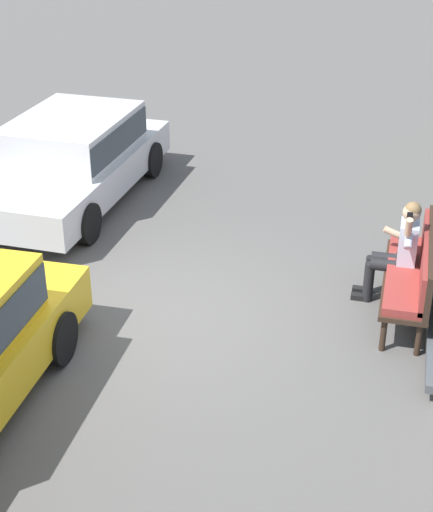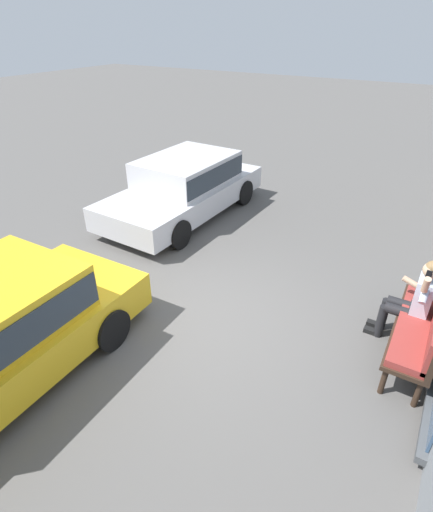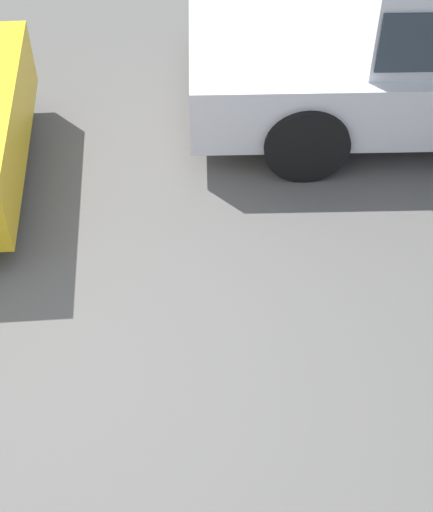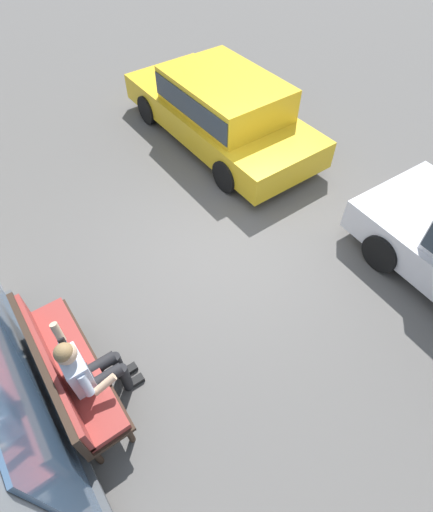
{
  "view_description": "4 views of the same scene",
  "coord_description": "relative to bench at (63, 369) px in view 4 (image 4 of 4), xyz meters",
  "views": [
    {
      "loc": [
        7.68,
        2.6,
        5.13
      ],
      "look_at": [
        -0.13,
        0.62,
        0.88
      ],
      "focal_mm": 55.0,
      "sensor_mm": 36.0,
      "label": 1
    },
    {
      "loc": [
        4.01,
        2.6,
        4.03
      ],
      "look_at": [
        -0.04,
        0.18,
        1.22
      ],
      "focal_mm": 28.0,
      "sensor_mm": 36.0,
      "label": 2
    },
    {
      "loc": [
        -0.82,
        2.6,
        3.83
      ],
      "look_at": [
        -0.96,
        0.22,
        1.23
      ],
      "focal_mm": 55.0,
      "sensor_mm": 36.0,
      "label": 3
    },
    {
      "loc": [
        -3.47,
        2.6,
        4.84
      ],
      "look_at": [
        -0.81,
        0.73,
        1.0
      ],
      "focal_mm": 28.0,
      "sensor_mm": 36.0,
      "label": 4
    }
  ],
  "objects": [
    {
      "name": "ground_plane",
      "position": [
        0.9,
        -2.9,
        -0.6
      ],
      "size": [
        60.0,
        60.0,
        0.0
      ],
      "primitive_type": "plane",
      "color": "#565451"
    },
    {
      "name": "parked_car_mid",
      "position": [
        3.34,
        -4.6,
        0.15
      ],
      "size": [
        4.56,
        1.99,
        1.37
      ],
      "color": "gold",
      "rests_on": "ground_plane"
    },
    {
      "name": "person_on_phone",
      "position": [
        -0.25,
        -0.23,
        0.12
      ],
      "size": [
        0.73,
        0.74,
        1.36
      ],
      "color": "black",
      "rests_on": "ground_plane"
    },
    {
      "name": "bench",
      "position": [
        0.0,
        0.0,
        0.0
      ],
      "size": [
        2.0,
        0.55,
        1.03
      ],
      "color": "#332319",
      "rests_on": "ground_plane"
    }
  ]
}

